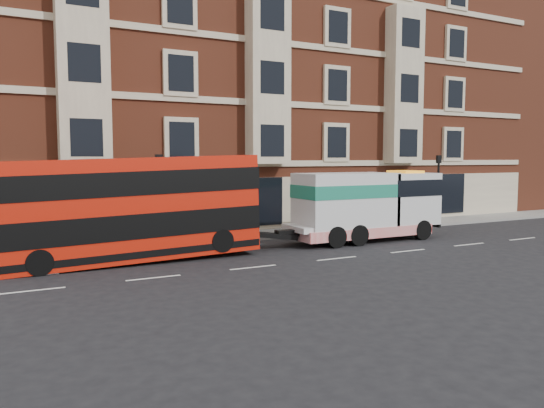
% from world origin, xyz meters
% --- Properties ---
extents(ground, '(120.00, 120.00, 0.00)m').
position_xyz_m(ground, '(0.00, 0.00, 0.00)').
color(ground, black).
rests_on(ground, ground).
extents(sidewalk, '(90.00, 3.00, 0.15)m').
position_xyz_m(sidewalk, '(0.00, 7.50, 0.07)').
color(sidewalk, slate).
rests_on(sidewalk, ground).
extents(victorian_terrace, '(45.00, 12.00, 20.40)m').
position_xyz_m(victorian_terrace, '(0.50, 15.00, 10.07)').
color(victorian_terrace, brown).
rests_on(victorian_terrace, ground).
extents(filler_east, '(18.00, 10.00, 19.00)m').
position_xyz_m(filler_east, '(32.00, 14.00, 9.43)').
color(filler_east, brown).
rests_on(filler_east, ground).
extents(lamp_post_west, '(0.35, 0.15, 4.35)m').
position_xyz_m(lamp_post_west, '(-6.00, 6.20, 2.68)').
color(lamp_post_west, black).
rests_on(lamp_post_west, sidewalk).
extents(lamp_post_east, '(0.35, 0.15, 4.35)m').
position_xyz_m(lamp_post_east, '(12.00, 6.20, 2.68)').
color(lamp_post_east, black).
rests_on(lamp_post_east, sidewalk).
extents(double_decker_bus, '(10.70, 2.46, 4.33)m').
position_xyz_m(double_decker_bus, '(-8.00, 3.39, 2.29)').
color(double_decker_bus, red).
rests_on(double_decker_bus, ground).
extents(tow_truck, '(8.57, 2.53, 3.57)m').
position_xyz_m(tow_truck, '(4.06, 3.39, 1.89)').
color(tow_truck, silver).
rests_on(tow_truck, ground).
extents(pedestrian, '(0.74, 0.59, 1.76)m').
position_xyz_m(pedestrian, '(-9.58, 7.55, 1.03)').
color(pedestrian, '#1B1D37').
rests_on(pedestrian, sidewalk).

